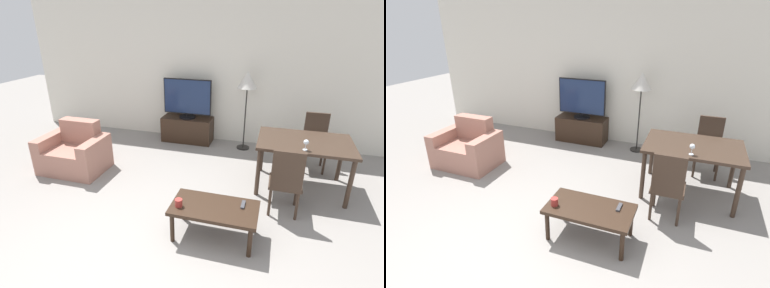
# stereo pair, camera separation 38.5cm
# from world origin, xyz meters

# --- Properties ---
(ground_plane) EXTENTS (18.00, 18.00, 0.00)m
(ground_plane) POSITION_xyz_m (0.00, 0.00, 0.00)
(ground_plane) COLOR gray
(wall_back) EXTENTS (7.84, 0.06, 2.70)m
(wall_back) POSITION_xyz_m (0.00, 3.79, 1.35)
(wall_back) COLOR silver
(wall_back) RESTS_ON ground_plane
(armchair) EXTENTS (1.00, 0.72, 0.79)m
(armchair) POSITION_xyz_m (-1.82, 1.80, 0.28)
(armchair) COLOR #9E6B5B
(armchair) RESTS_ON ground_plane
(tv_stand) EXTENTS (1.00, 0.43, 0.50)m
(tv_stand) POSITION_xyz_m (-0.43, 3.51, 0.25)
(tv_stand) COLOR black
(tv_stand) RESTS_ON ground_plane
(tv) EXTENTS (0.95, 0.32, 0.76)m
(tv) POSITION_xyz_m (-0.43, 3.51, 0.88)
(tv) COLOR black
(tv) RESTS_ON tv_stand
(coffee_table) EXTENTS (0.96, 0.52, 0.40)m
(coffee_table) POSITION_xyz_m (0.72, 0.81, 0.35)
(coffee_table) COLOR black
(coffee_table) RESTS_ON ground_plane
(dining_table) EXTENTS (1.28, 0.89, 0.74)m
(dining_table) POSITION_xyz_m (1.69, 2.23, 0.65)
(dining_table) COLOR #38281E
(dining_table) RESTS_ON ground_plane
(dining_chair_near) EXTENTS (0.40, 0.40, 0.91)m
(dining_chair_near) POSITION_xyz_m (1.46, 1.47, 0.50)
(dining_chair_near) COLOR #38281E
(dining_chair_near) RESTS_ON ground_plane
(dining_chair_far) EXTENTS (0.40, 0.40, 0.91)m
(dining_chair_far) POSITION_xyz_m (1.91, 2.99, 0.50)
(dining_chair_far) COLOR #38281E
(dining_chair_far) RESTS_ON ground_plane
(floor_lamp) EXTENTS (0.35, 0.35, 1.46)m
(floor_lamp) POSITION_xyz_m (0.71, 3.44, 1.26)
(floor_lamp) COLOR black
(floor_lamp) RESTS_ON ground_plane
(remote_primary) EXTENTS (0.04, 0.15, 0.02)m
(remote_primary) POSITION_xyz_m (1.02, 0.92, 0.41)
(remote_primary) COLOR #38383D
(remote_primary) RESTS_ON coffee_table
(cup_white_near) EXTENTS (0.08, 0.08, 0.09)m
(cup_white_near) POSITION_xyz_m (0.34, 0.71, 0.45)
(cup_white_near) COLOR maroon
(cup_white_near) RESTS_ON coffee_table
(wine_glass_left) EXTENTS (0.07, 0.07, 0.15)m
(wine_glass_left) POSITION_xyz_m (1.67, 1.89, 0.84)
(wine_glass_left) COLOR silver
(wine_glass_left) RESTS_ON dining_table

